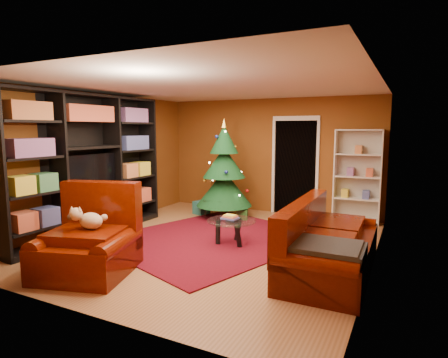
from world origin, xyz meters
The scene contains 17 objects.
floor centered at (0.00, 0.00, -0.03)m, with size 5.00×5.50×0.05m, color brown.
ceiling centered at (0.00, 0.00, 2.62)m, with size 5.00×5.50×0.05m, color silver.
wall_back centered at (0.00, 2.77, 1.30)m, with size 5.00×0.05×2.60m, color brown.
wall_left centered at (-2.52, 0.00, 1.30)m, with size 0.05×5.50×2.60m, color brown.
wall_right centered at (2.52, 0.00, 1.30)m, with size 0.05×5.50×2.60m, color brown.
doorway centered at (0.60, 2.73, 1.05)m, with size 1.06×0.60×2.16m, color black, non-canonical shape.
rug centered at (-0.13, 0.21, 0.01)m, with size 2.89×3.37×0.02m, color #5A0916.
media_unit centered at (-2.27, -0.54, 1.26)m, with size 0.51×3.30×2.53m, color black, non-canonical shape.
christmas_tree centered at (-0.68, 1.77, 1.04)m, with size 1.21×1.21×2.15m, color #0E3E1C, non-canonical shape.
gift_box_teal centered at (-1.29, 1.82, 0.14)m, with size 0.29×0.29×0.29m, color #206D71.
gift_box_green centered at (-0.23, 1.70, 0.12)m, with size 0.24×0.24×0.24m, color #1D5A1F.
white_bookshelf centered at (1.95, 2.57, 0.95)m, with size 0.91×0.33×1.96m, color white, non-canonical shape.
armchair centered at (-0.87, -1.93, 0.48)m, with size 1.23×1.23×0.96m, color #490E02, non-canonical shape.
dog centered at (-0.83, -1.87, 0.71)m, with size 0.40×0.30×0.31m, color beige, non-canonical shape.
sofa centered at (2.02, -0.41, 0.48)m, with size 2.23×1.01×0.96m, color #490E02, non-canonical shape.
coffee_table centered at (0.30, 0.08, 0.21)m, with size 0.81×0.81×0.51m, color gray, non-canonical shape.
acrylic_chair centered at (-0.74, 1.51, 0.42)m, with size 0.43×0.47×0.84m, color #66605B, non-canonical shape.
Camera 1 is at (2.92, -5.39, 1.93)m, focal length 30.00 mm.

